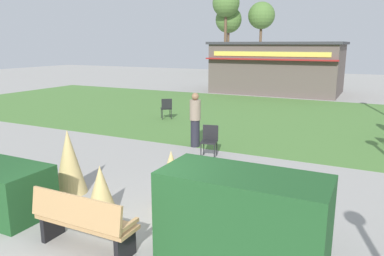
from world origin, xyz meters
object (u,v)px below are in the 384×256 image
Objects in this scene: parked_car_west_slot at (301,74)px; tree_left_bg at (261,16)px; food_kiosk at (278,67)px; cafe_chair_east at (210,138)px; cafe_chair_center at (166,107)px; park_bench at (83,221)px; tree_center_bg at (229,20)px; tree_right_bg at (226,4)px; person_strolling at (195,120)px.

tree_left_bg is (-5.70, 6.86, 5.37)m from parked_car_west_slot.
food_kiosk is 15.49m from cafe_chair_east.
cafe_chair_center is 0.12× the size of tree_left_bg.
park_bench is 10.40m from cafe_chair_center.
park_bench is 0.23× the size of tree_left_bg.
parked_car_west_slot is (0.02, 8.25, -1.00)m from food_kiosk.
tree_center_bg is at bearing 146.49° from parked_car_west_slot.
cafe_chair_east is at bearing -82.94° from food_kiosk.
park_bench is at bearing -71.90° from tree_right_bg.
parked_car_west_slot reaches higher than park_bench.
person_strolling is 30.91m from tree_center_bg.
tree_right_bg is at bearing 110.80° from cafe_chair_east.
person_strolling is (-1.10, 6.18, 0.38)m from park_bench.
tree_left_bg is 1.05× the size of tree_center_bg.
food_kiosk is at bearing -69.40° from tree_left_bg.
parked_car_west_slot is 0.57× the size of tree_left_bg.
food_kiosk reaches higher than park_bench.
food_kiosk is (-2.17, 20.76, 1.17)m from park_bench.
cafe_chair_east is 30.85m from tree_right_bg.
park_bench is 20.90m from food_kiosk.
person_strolling is at bearing -70.68° from tree_center_bg.
park_bench is 0.24× the size of tree_center_bg.
cafe_chair_center is at bearing -74.05° from tree_right_bg.
person_strolling is at bearing -77.19° from tree_left_bg.
food_kiosk is at bearing 95.97° from park_bench.
tree_left_bg reaches higher than tree_center_bg.
person_strolling reaches higher than parked_car_west_slot.
tree_right_bg is (-10.98, 33.59, 6.68)m from park_bench.
park_bench is 37.12m from tree_left_bg.
tree_center_bg is at bearing 107.89° from person_strolling.
food_kiosk is 1.15× the size of tree_center_bg.
parked_car_west_slot is at bearing 89.84° from food_kiosk.
parked_car_west_slot is (1.96, 19.45, 0.12)m from cafe_chair_center.
cafe_chair_center is 27.13m from tree_left_bg.
tree_center_bg is (-10.10, 28.82, 4.78)m from person_strolling.
tree_left_bg is 3.48m from tree_center_bg.
tree_right_bg reaches higher than parked_car_west_slot.
parked_car_west_slot is at bearing -33.51° from tree_center_bg.
parked_car_west_slot reaches higher than cafe_chair_center.
cafe_chair_east is at bearing -85.45° from parked_car_west_slot.
tree_left_bg is at bearing 98.09° from cafe_chair_center.
cafe_chair_east is (-0.27, 5.42, 0.05)m from park_bench.
parked_car_west_slot is 11.95m from tree_center_bg.
tree_center_bg reaches higher than person_strolling.
cafe_chair_east is at bearing -43.86° from person_strolling.
tree_right_bg is (-6.87, 24.03, 6.63)m from cafe_chair_center.
parked_car_west_slot is 0.60× the size of tree_center_bg.
tree_center_bg is at bearing 99.18° from tree_right_bg.
park_bench is 0.21× the size of food_kiosk.
tree_center_bg is (-9.05, 5.99, 4.99)m from parked_car_west_slot.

